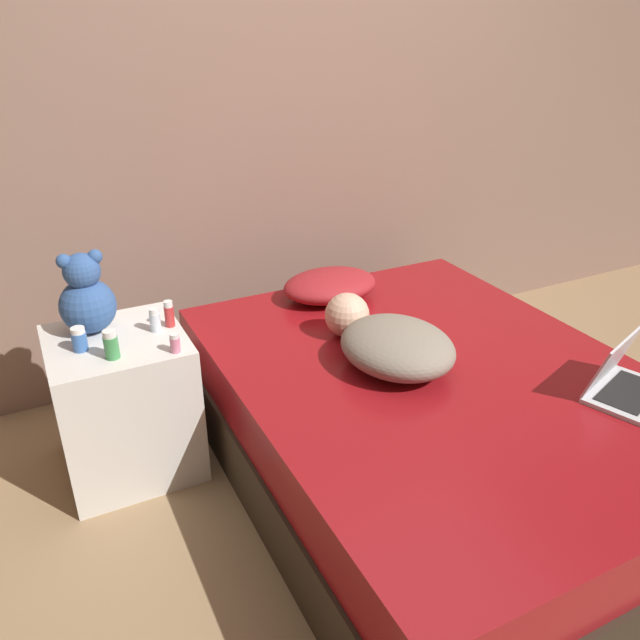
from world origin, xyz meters
TOP-DOWN VIEW (x-y plane):
  - ground_plane at (0.00, 0.00)m, footprint 12.00×12.00m
  - wall_back at (0.00, 1.23)m, footprint 8.00×0.06m
  - bed at (0.00, 0.00)m, footprint 1.46×1.91m
  - nightstand at (-1.04, 0.60)m, footprint 0.50×0.49m
  - pillow at (-0.06, 0.75)m, footprint 0.44×0.33m
  - person_lying at (-0.13, 0.14)m, footprint 0.45×0.64m
  - laptop at (0.47, -0.41)m, footprint 0.36×0.30m
  - teddy_bear at (-1.10, 0.70)m, footprint 0.21×0.21m
  - bottle_pink at (-0.86, 0.40)m, footprint 0.04×0.04m
  - bottle_blue at (-1.16, 0.56)m, footprint 0.05×0.05m
  - bottle_clear at (-0.88, 0.59)m, footprint 0.04×0.04m
  - bottle_red at (-0.82, 0.60)m, footprint 0.04×0.04m
  - bottle_green at (-1.07, 0.45)m, footprint 0.05×0.05m

SIDE VIEW (x-z plane):
  - ground_plane at x=0.00m, z-range 0.00..0.00m
  - bed at x=0.00m, z-range 0.00..0.48m
  - nightstand at x=-1.04m, z-range 0.00..0.58m
  - laptop at x=0.47m, z-range 0.42..0.64m
  - pillow at x=-0.06m, z-range 0.48..0.61m
  - person_lying at x=-0.13m, z-range 0.48..0.66m
  - bottle_pink at x=-0.86m, z-range 0.58..0.65m
  - bottle_blue at x=-1.16m, z-range 0.58..0.67m
  - bottle_clear at x=-0.88m, z-range 0.58..0.67m
  - bottle_red at x=-0.82m, z-range 0.58..0.68m
  - bottle_green at x=-1.07m, z-range 0.58..0.68m
  - teddy_bear at x=-1.10m, z-range 0.56..0.87m
  - wall_back at x=0.00m, z-range 0.00..2.60m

